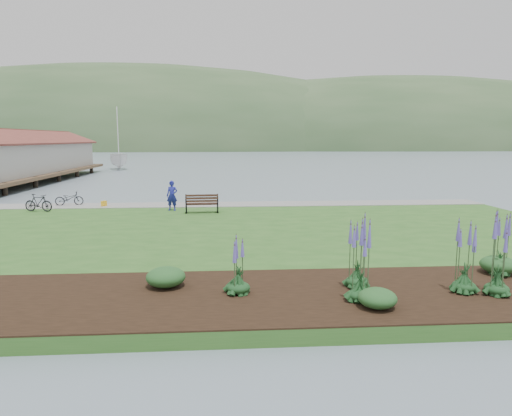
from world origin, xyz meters
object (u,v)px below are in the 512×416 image
at_px(sailboat, 119,169).
at_px(person, 172,193).
at_px(bicycle_a, 69,198).
at_px(park_bench, 202,203).

bearing_deg(sailboat, person, -90.57).
height_order(person, bicycle_a, person).
distance_m(person, sailboat, 44.16).
bearing_deg(person, sailboat, 116.49).
relative_size(park_bench, person, 0.91).
bearing_deg(person, park_bench, -20.83).
distance_m(park_bench, person, 2.07).
relative_size(park_bench, bicycle_a, 1.10).
height_order(bicycle_a, sailboat, sailboat).
bearing_deg(park_bench, bicycle_a, 153.99).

